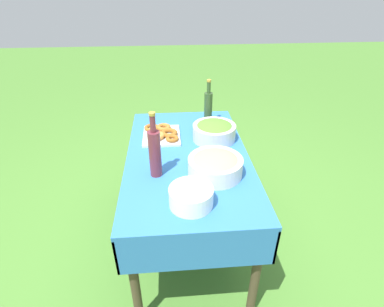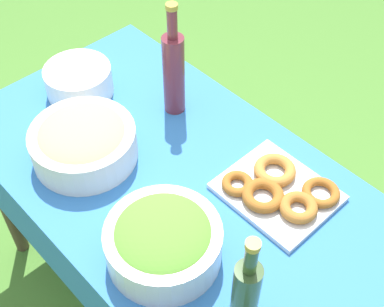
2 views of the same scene
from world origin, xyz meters
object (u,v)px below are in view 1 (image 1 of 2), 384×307
object	(u,v)px
pasta_bowl	(215,165)
olive_oil_bottle	(208,107)
salad_bowl	(214,131)
wine_bottle	(155,152)
donut_platter	(162,134)
plate_stack	(191,197)

from	to	relation	value
pasta_bowl	olive_oil_bottle	size ratio (longest dim) A/B	0.91
salad_bowl	wine_bottle	xyz separation A→B (m)	(-0.39, 0.38, 0.08)
salad_bowl	donut_platter	bearing A→B (deg)	78.95
pasta_bowl	olive_oil_bottle	distance (m)	0.67
donut_platter	plate_stack	distance (m)	0.74
pasta_bowl	plate_stack	world-z (taller)	pasta_bowl
donut_platter	plate_stack	xyz separation A→B (m)	(-0.73, -0.15, 0.03)
salad_bowl	plate_stack	size ratio (longest dim) A/B	1.34
salad_bowl	donut_platter	distance (m)	0.37
pasta_bowl	donut_platter	bearing A→B (deg)	32.08
salad_bowl	plate_stack	world-z (taller)	salad_bowl
olive_oil_bottle	wine_bottle	distance (m)	0.75
pasta_bowl	salad_bowl	bearing A→B (deg)	-7.47
pasta_bowl	donut_platter	xyz separation A→B (m)	(0.48, 0.30, -0.04)
salad_bowl	donut_platter	xyz separation A→B (m)	(0.07, 0.36, -0.04)
salad_bowl	plate_stack	bearing A→B (deg)	162.39
donut_platter	olive_oil_bottle	xyz separation A→B (m)	(0.19, -0.35, 0.11)
olive_oil_bottle	plate_stack	bearing A→B (deg)	167.69
plate_stack	olive_oil_bottle	world-z (taller)	olive_oil_bottle
salad_bowl	olive_oil_bottle	distance (m)	0.27
donut_platter	plate_stack	size ratio (longest dim) A/B	1.41
salad_bowl	olive_oil_bottle	bearing A→B (deg)	2.08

